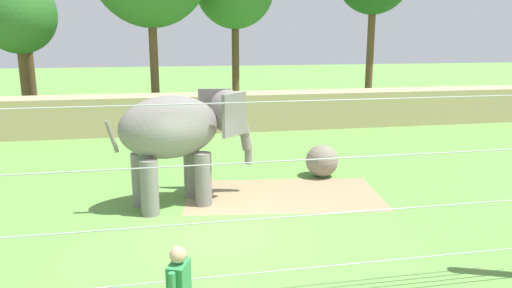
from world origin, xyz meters
The scene contains 7 objects.
ground_plane centered at (0.00, 0.00, 0.00)m, with size 120.00×120.00×0.00m, color #609342.
dirt_patch centered at (1.94, 2.33, 0.00)m, with size 5.30×2.91×0.01m, color #937F5B.
embankment_wall centered at (0.00, 12.00, 0.85)m, with size 36.00×1.80×1.69m, color tan.
elephant centered at (-0.79, 2.19, 1.93)m, with size 3.79×2.26×2.92m.
enrichment_ball centered at (3.56, 3.83, 0.50)m, with size 1.00×1.00×1.00m, color gray.
cable_fence centered at (0.00, -3.07, 1.76)m, with size 11.87×0.25×3.50m.
tree_far_right centered at (-8.16, 16.69, 5.31)m, with size 3.75×3.75×7.33m.
Camera 1 is at (-1.22, -9.88, 4.31)m, focal length 33.55 mm.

